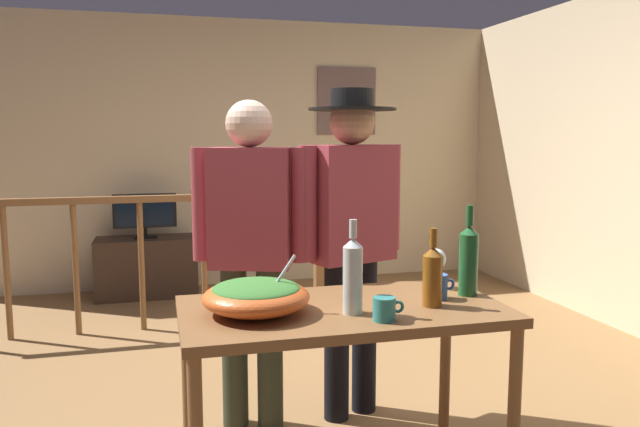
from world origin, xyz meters
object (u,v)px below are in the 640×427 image
(framed_picture, at_px, (347,101))
(serving_table, at_px, (343,329))
(wine_bottle_green, at_px, (468,259))
(person_standing_left, at_px, (251,238))
(tv_console, at_px, (147,267))
(salad_bowl, at_px, (256,295))
(mug_teal, at_px, (385,309))
(wine_bottle_clear, at_px, (353,274))
(mug_blue, at_px, (438,286))
(stair_railing, at_px, (201,242))
(flat_screen_tv, at_px, (145,212))
(wine_glass, at_px, (436,261))
(wine_bottle_amber, at_px, (433,275))
(person_standing_right, at_px, (351,223))

(framed_picture, relative_size, serving_table, 0.53)
(wine_bottle_green, distance_m, person_standing_left, 1.07)
(tv_console, bearing_deg, salad_bowl, -82.35)
(mug_teal, bearing_deg, wine_bottle_clear, 125.89)
(mug_blue, xyz_separation_m, person_standing_left, (-0.67, 0.70, 0.12))
(tv_console, xyz_separation_m, person_standing_left, (0.56, -2.80, 0.70))
(wine_bottle_green, bearing_deg, stair_railing, 111.26)
(flat_screen_tv, xyz_separation_m, wine_glass, (1.31, -3.30, 0.14))
(wine_bottle_amber, height_order, mug_teal, wine_bottle_amber)
(wine_glass, distance_m, mug_teal, 0.57)
(wine_glass, relative_size, person_standing_left, 0.11)
(salad_bowl, relative_size, wine_bottle_green, 1.07)
(tv_console, height_order, wine_bottle_green, wine_bottle_green)
(framed_picture, relative_size, wine_bottle_amber, 2.14)
(serving_table, height_order, mug_blue, mug_blue)
(wine_bottle_amber, bearing_deg, framed_picture, 77.87)
(framed_picture, bearing_deg, stair_railing, -140.15)
(mug_teal, bearing_deg, flat_screen_tv, 103.84)
(wine_glass, distance_m, wine_bottle_green, 0.17)
(framed_picture, relative_size, salad_bowl, 1.64)
(salad_bowl, distance_m, mug_teal, 0.49)
(wine_bottle_clear, distance_m, person_standing_right, 0.86)
(framed_picture, distance_m, stair_railing, 2.35)
(framed_picture, height_order, mug_blue, framed_picture)
(wine_glass, bearing_deg, wine_bottle_clear, -148.96)
(wine_bottle_amber, bearing_deg, wine_bottle_clear, -176.84)
(framed_picture, relative_size, mug_teal, 5.60)
(serving_table, relative_size, mug_teal, 10.66)
(stair_railing, relative_size, flat_screen_tv, 5.20)
(flat_screen_tv, height_order, mug_blue, flat_screen_tv)
(serving_table, bearing_deg, framed_picture, 72.77)
(wine_glass, relative_size, wine_bottle_clear, 0.49)
(salad_bowl, height_order, mug_teal, salad_bowl)
(mug_teal, bearing_deg, framed_picture, 74.89)
(serving_table, relative_size, person_standing_left, 0.77)
(tv_console, bearing_deg, wine_bottle_amber, -72.08)
(tv_console, bearing_deg, flat_screen_tv, -90.00)
(stair_railing, relative_size, wine_bottle_amber, 9.23)
(person_standing_left, xyz_separation_m, person_standing_right, (0.52, 0.00, 0.06))
(framed_picture, bearing_deg, person_standing_left, -115.00)
(flat_screen_tv, relative_size, wine_glass, 3.15)
(salad_bowl, relative_size, person_standing_left, 0.25)
(serving_table, height_order, person_standing_left, person_standing_left)
(serving_table, relative_size, wine_bottle_clear, 3.53)
(framed_picture, xyz_separation_m, salad_bowl, (-1.53, -3.81, -0.94))
(serving_table, distance_m, wine_bottle_amber, 0.42)
(mug_teal, xyz_separation_m, person_standing_left, (-0.35, 0.94, 0.13))
(stair_railing, xyz_separation_m, wine_bottle_clear, (0.40, -2.59, 0.30))
(tv_console, bearing_deg, mug_teal, -76.27)
(wine_bottle_amber, distance_m, person_standing_left, 1.00)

